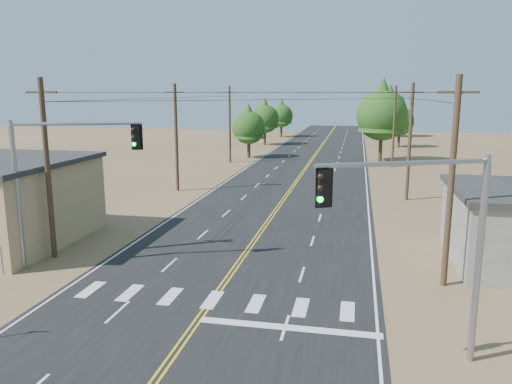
# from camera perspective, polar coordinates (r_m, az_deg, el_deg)

# --- Properties ---
(road) EXTENTS (15.00, 200.00, 0.02)m
(road) POSITION_cam_1_polar(r_m,az_deg,el_deg) (43.67, 3.18, -0.84)
(road) COLOR black
(road) RESTS_ON ground
(utility_pole_left_near) EXTENTS (1.80, 0.30, 10.00)m
(utility_pole_left_near) POSITION_cam_1_polar(r_m,az_deg,el_deg) (29.69, -22.73, 2.54)
(utility_pole_left_near) COLOR #4C3826
(utility_pole_left_near) RESTS_ON ground
(utility_pole_left_mid) EXTENTS (1.80, 0.30, 10.00)m
(utility_pole_left_mid) POSITION_cam_1_polar(r_m,az_deg,el_deg) (47.45, -9.10, 6.25)
(utility_pole_left_mid) COLOR #4C3826
(utility_pole_left_mid) RESTS_ON ground
(utility_pole_left_far) EXTENTS (1.80, 0.30, 10.00)m
(utility_pole_left_far) POSITION_cam_1_polar(r_m,az_deg,el_deg) (66.49, -3.02, 7.79)
(utility_pole_left_far) COLOR #4C3826
(utility_pole_left_far) RESTS_ON ground
(utility_pole_right_near) EXTENTS (1.80, 0.30, 10.00)m
(utility_pole_right_near) POSITION_cam_1_polar(r_m,az_deg,el_deg) (24.97, 21.42, 1.13)
(utility_pole_right_near) COLOR #4C3826
(utility_pole_right_near) RESTS_ON ground
(utility_pole_right_mid) EXTENTS (1.80, 0.30, 10.00)m
(utility_pole_right_mid) POSITION_cam_1_polar(r_m,az_deg,el_deg) (44.65, 17.16, 5.58)
(utility_pole_right_mid) COLOR #4C3826
(utility_pole_right_mid) RESTS_ON ground
(utility_pole_right_far) EXTENTS (1.80, 0.30, 10.00)m
(utility_pole_right_far) POSITION_cam_1_polar(r_m,az_deg,el_deg) (64.52, 15.51, 7.29)
(utility_pole_right_far) COLOR #4C3826
(utility_pole_right_far) RESTS_ON ground
(signal_mast_left) EXTENTS (6.26, 2.38, 7.84)m
(signal_mast_left) POSITION_cam_1_polar(r_m,az_deg,el_deg) (27.82, -22.14, 2.45)
(signal_mast_left) COLOR gray
(signal_mast_left) RESTS_ON ground
(signal_mast_right) EXTENTS (5.53, 2.61, 7.24)m
(signal_mast_right) POSITION_cam_1_polar(r_m,az_deg,el_deg) (17.17, 19.80, -3.89)
(signal_mast_right) COLOR gray
(signal_mast_right) RESTS_ON ground
(tree_left_near) EXTENTS (4.66, 4.66, 7.76)m
(tree_left_near) POSITION_cam_1_polar(r_m,az_deg,el_deg) (71.17, -0.84, 7.74)
(tree_left_near) COLOR #3F2D1E
(tree_left_near) RESTS_ON ground
(tree_left_mid) EXTENTS (4.99, 4.99, 8.31)m
(tree_left_mid) POSITION_cam_1_polar(r_m,az_deg,el_deg) (89.04, 1.02, 8.68)
(tree_left_mid) COLOR #3F2D1E
(tree_left_mid) RESTS_ON ground
(tree_left_far) EXTENTS (4.78, 4.78, 7.96)m
(tree_left_far) POSITION_cam_1_polar(r_m,az_deg,el_deg) (105.09, 2.92, 8.95)
(tree_left_far) COLOR #3F2D1E
(tree_left_far) RESTS_ON ground
(tree_right_near) EXTENTS (6.72, 6.72, 11.20)m
(tree_right_near) POSITION_cam_1_polar(r_m,az_deg,el_deg) (69.34, 14.23, 9.05)
(tree_right_near) COLOR #3F2D1E
(tree_right_near) RESTS_ON ground
(tree_right_mid) EXTENTS (4.76, 4.76, 7.93)m
(tree_right_mid) POSITION_cam_1_polar(r_m,az_deg,el_deg) (88.57, 16.13, 8.07)
(tree_right_mid) COLOR #3F2D1E
(tree_right_mid) RESTS_ON ground
(tree_right_far) EXTENTS (6.62, 6.62, 11.03)m
(tree_right_far) POSITION_cam_1_polar(r_m,az_deg,el_deg) (109.03, 15.02, 9.66)
(tree_right_far) COLOR #3F2D1E
(tree_right_far) RESTS_ON ground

